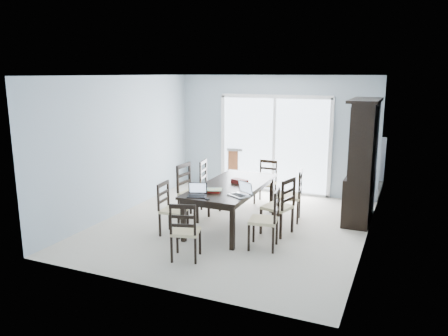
{
  "coord_description": "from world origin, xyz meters",
  "views": [
    {
      "loc": [
        2.78,
        -6.79,
        2.64
      ],
      "look_at": [
        -0.15,
        0.0,
        1.03
      ],
      "focal_mm": 35.0,
      "sensor_mm": 36.0,
      "label": 1
    }
  ],
  "objects_px": {
    "china_hutch": "(362,162)",
    "chair_end_far": "(267,177)",
    "chair_left_near": "(169,203)",
    "laptop_silver": "(239,193)",
    "game_box": "(240,181)",
    "laptop_dark": "(197,193)",
    "cell_phone": "(207,199)",
    "chair_right_far": "(294,190)",
    "chair_right_near": "(270,213)",
    "dining_table": "(232,189)",
    "hot_tub": "(268,163)",
    "chair_left_mid": "(189,185)",
    "chair_end_near": "(184,225)",
    "chair_right_mid": "(282,200)",
    "chair_left_far": "(208,179)"
  },
  "relations": [
    {
      "from": "laptop_dark",
      "to": "cell_phone",
      "type": "xyz_separation_m",
      "value": [
        0.21,
        -0.08,
        -0.04
      ]
    },
    {
      "from": "china_hutch",
      "to": "laptop_dark",
      "type": "relative_size",
      "value": 6.36
    },
    {
      "from": "chair_end_far",
      "to": "cell_phone",
      "type": "relative_size",
      "value": 9.89
    },
    {
      "from": "chair_right_near",
      "to": "chair_right_mid",
      "type": "bearing_deg",
      "value": -9.39
    },
    {
      "from": "laptop_silver",
      "to": "chair_end_far",
      "type": "bearing_deg",
      "value": 125.8
    },
    {
      "from": "chair_right_near",
      "to": "laptop_silver",
      "type": "height_order",
      "value": "chair_right_near"
    },
    {
      "from": "china_hutch",
      "to": "cell_phone",
      "type": "distance_m",
      "value": 3.05
    },
    {
      "from": "chair_left_far",
      "to": "game_box",
      "type": "relative_size",
      "value": 3.89
    },
    {
      "from": "dining_table",
      "to": "chair_left_mid",
      "type": "xyz_separation_m",
      "value": [
        -0.89,
        0.09,
        -0.05
      ]
    },
    {
      "from": "chair_right_far",
      "to": "chair_end_near",
      "type": "distance_m",
      "value": 2.53
    },
    {
      "from": "chair_right_near",
      "to": "hot_tub",
      "type": "distance_m",
      "value": 4.31
    },
    {
      "from": "chair_left_far",
      "to": "chair_right_far",
      "type": "xyz_separation_m",
      "value": [
        1.76,
        -0.11,
        -0.0
      ]
    },
    {
      "from": "chair_left_far",
      "to": "laptop_silver",
      "type": "height_order",
      "value": "chair_left_far"
    },
    {
      "from": "chair_end_far",
      "to": "chair_right_far",
      "type": "bearing_deg",
      "value": 131.91
    },
    {
      "from": "dining_table",
      "to": "chair_end_near",
      "type": "height_order",
      "value": "chair_end_near"
    },
    {
      "from": "chair_right_mid",
      "to": "china_hutch",
      "type": "bearing_deg",
      "value": -25.36
    },
    {
      "from": "chair_right_near",
      "to": "cell_phone",
      "type": "relative_size",
      "value": 10.62
    },
    {
      "from": "laptop_silver",
      "to": "game_box",
      "type": "xyz_separation_m",
      "value": [
        -0.29,
        0.75,
        -0.02
      ]
    },
    {
      "from": "dining_table",
      "to": "chair_end_far",
      "type": "height_order",
      "value": "chair_end_far"
    },
    {
      "from": "chair_right_mid",
      "to": "chair_end_far",
      "type": "xyz_separation_m",
      "value": [
        -0.82,
        1.71,
        -0.06
      ]
    },
    {
      "from": "chair_left_near",
      "to": "laptop_dark",
      "type": "distance_m",
      "value": 0.67
    },
    {
      "from": "chair_left_far",
      "to": "hot_tub",
      "type": "distance_m",
      "value": 2.6
    },
    {
      "from": "chair_left_near",
      "to": "laptop_dark",
      "type": "height_order",
      "value": "chair_left_near"
    },
    {
      "from": "dining_table",
      "to": "chair_end_far",
      "type": "xyz_separation_m",
      "value": [
        0.11,
        1.63,
        -0.14
      ]
    },
    {
      "from": "chair_end_near",
      "to": "laptop_silver",
      "type": "height_order",
      "value": "chair_end_near"
    },
    {
      "from": "cell_phone",
      "to": "hot_tub",
      "type": "height_order",
      "value": "hot_tub"
    },
    {
      "from": "dining_table",
      "to": "chair_right_near",
      "type": "height_order",
      "value": "chair_right_near"
    },
    {
      "from": "game_box",
      "to": "chair_left_near",
      "type": "bearing_deg",
      "value": -135.08
    },
    {
      "from": "chair_right_near",
      "to": "hot_tub",
      "type": "bearing_deg",
      "value": 9.93
    },
    {
      "from": "chair_left_far",
      "to": "chair_right_mid",
      "type": "distance_m",
      "value": 1.97
    },
    {
      "from": "china_hutch",
      "to": "game_box",
      "type": "xyz_separation_m",
      "value": [
        -1.93,
        -1.13,
        -0.29
      ]
    },
    {
      "from": "laptop_dark",
      "to": "cell_phone",
      "type": "height_order",
      "value": "laptop_dark"
    },
    {
      "from": "laptop_silver",
      "to": "chair_left_far",
      "type": "bearing_deg",
      "value": 159.27
    },
    {
      "from": "chair_left_mid",
      "to": "hot_tub",
      "type": "height_order",
      "value": "chair_left_mid"
    },
    {
      "from": "chair_left_near",
      "to": "hot_tub",
      "type": "xyz_separation_m",
      "value": [
        0.38,
        4.15,
        -0.07
      ]
    },
    {
      "from": "dining_table",
      "to": "chair_right_far",
      "type": "distance_m",
      "value": 1.16
    },
    {
      "from": "chair_left_near",
      "to": "chair_left_far",
      "type": "bearing_deg",
      "value": 177.68
    },
    {
      "from": "china_hutch",
      "to": "chair_end_far",
      "type": "height_order",
      "value": "china_hutch"
    },
    {
      "from": "chair_right_mid",
      "to": "chair_end_far",
      "type": "height_order",
      "value": "chair_right_mid"
    },
    {
      "from": "dining_table",
      "to": "laptop_silver",
      "type": "distance_m",
      "value": 0.75
    },
    {
      "from": "dining_table",
      "to": "chair_right_far",
      "type": "height_order",
      "value": "chair_right_far"
    },
    {
      "from": "chair_left_far",
      "to": "hot_tub",
      "type": "xyz_separation_m",
      "value": [
        0.41,
        2.57,
        -0.12
      ]
    },
    {
      "from": "chair_end_far",
      "to": "hot_tub",
      "type": "bearing_deg",
      "value": -71.76
    },
    {
      "from": "chair_left_mid",
      "to": "chair_end_far",
      "type": "height_order",
      "value": "chair_left_mid"
    },
    {
      "from": "chair_left_mid",
      "to": "game_box",
      "type": "distance_m",
      "value": 1.0
    },
    {
      "from": "chair_left_near",
      "to": "cell_phone",
      "type": "xyz_separation_m",
      "value": [
        0.8,
        -0.22,
        0.22
      ]
    },
    {
      "from": "chair_left_near",
      "to": "laptop_silver",
      "type": "relative_size",
      "value": 2.62
    },
    {
      "from": "chair_right_far",
      "to": "chair_right_near",
      "type": "bearing_deg",
      "value": 170.66
    },
    {
      "from": "chair_right_mid",
      "to": "chair_right_far",
      "type": "bearing_deg",
      "value": 14.16
    },
    {
      "from": "chair_left_mid",
      "to": "chair_end_near",
      "type": "distance_m",
      "value": 1.93
    }
  ]
}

